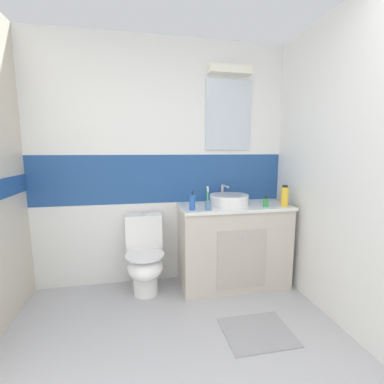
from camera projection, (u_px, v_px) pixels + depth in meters
ground_plane at (181, 363)px, 1.82m from camera, size 3.20×3.48×0.04m
wall_back_tiled at (163, 163)px, 2.83m from camera, size 3.20×0.20×2.50m
wall_right_plain at (371, 171)px, 1.88m from camera, size 0.10×3.48×2.50m
vanity_cabinet at (233, 245)px, 2.80m from camera, size 1.11×0.53×0.85m
sink_basin at (229, 199)px, 2.73m from camera, size 0.39×0.44×0.19m
toilet at (145, 257)px, 2.64m from camera, size 0.37×0.50×0.77m
toothbrush_cup at (208, 204)px, 2.48m from camera, size 0.06×0.06×0.22m
soap_dispenser at (192, 202)px, 2.48m from camera, size 0.06×0.06×0.18m
perfume_flask_small at (266, 202)px, 2.62m from camera, size 0.05×0.03×0.10m
mouthwash_bottle at (285, 196)px, 2.66m from camera, size 0.08×0.08×0.21m
bath_mat at (257, 332)px, 2.09m from camera, size 0.52×0.44×0.01m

